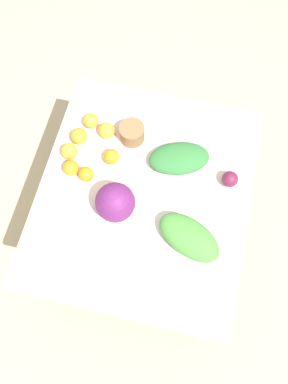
{
  "coord_description": "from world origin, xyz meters",
  "views": [
    {
      "loc": [
        -0.58,
        -0.14,
        2.32
      ],
      "look_at": [
        0.0,
        0.0,
        0.72
      ],
      "focal_mm": 35.0,
      "sensor_mm": 36.0,
      "label": 1
    }
  ],
  "objects_px": {
    "orange_2": "(86,174)",
    "orange_5": "(71,168)",
    "greens_bunch_dandelion": "(179,158)",
    "orange_1": "(79,136)",
    "orange_0": "(69,151)",
    "beet_root": "(230,179)",
    "orange_3": "(111,157)",
    "orange_4": "(107,131)",
    "greens_bunch_kale": "(189,237)",
    "cabbage_purple": "(115,202)",
    "paper_bag": "(132,133)",
    "orange_6": "(91,121)"
  },
  "relations": [
    {
      "from": "orange_2",
      "to": "orange_5",
      "type": "xyz_separation_m",
      "value": [
        0.01,
        0.08,
        0.0
      ]
    },
    {
      "from": "greens_bunch_dandelion",
      "to": "orange_1",
      "type": "distance_m",
      "value": 0.49
    },
    {
      "from": "orange_0",
      "to": "orange_1",
      "type": "bearing_deg",
      "value": -14.1
    },
    {
      "from": "greens_bunch_dandelion",
      "to": "beet_root",
      "type": "distance_m",
      "value": 0.25
    },
    {
      "from": "orange_3",
      "to": "orange_4",
      "type": "distance_m",
      "value": 0.14
    },
    {
      "from": "orange_3",
      "to": "greens_bunch_kale",
      "type": "bearing_deg",
      "value": -124.79
    },
    {
      "from": "cabbage_purple",
      "to": "orange_4",
      "type": "bearing_deg",
      "value": 21.51
    },
    {
      "from": "orange_0",
      "to": "orange_1",
      "type": "distance_m",
      "value": 0.09
    },
    {
      "from": "greens_bunch_dandelion",
      "to": "orange_0",
      "type": "relative_size",
      "value": 3.63
    },
    {
      "from": "paper_bag",
      "to": "orange_0",
      "type": "distance_m",
      "value": 0.31
    },
    {
      "from": "orange_0",
      "to": "orange_4",
      "type": "relative_size",
      "value": 0.99
    },
    {
      "from": "greens_bunch_kale",
      "to": "orange_1",
      "type": "bearing_deg",
      "value": 58.93
    },
    {
      "from": "orange_1",
      "to": "orange_2",
      "type": "bearing_deg",
      "value": -153.74
    },
    {
      "from": "orange_0",
      "to": "orange_6",
      "type": "xyz_separation_m",
      "value": [
        0.18,
        -0.05,
        -0.0
      ]
    },
    {
      "from": "orange_2",
      "to": "orange_3",
      "type": "xyz_separation_m",
      "value": [
        0.11,
        -0.09,
        0.0
      ]
    },
    {
      "from": "greens_bunch_dandelion",
      "to": "orange_4",
      "type": "distance_m",
      "value": 0.37
    },
    {
      "from": "cabbage_purple",
      "to": "paper_bag",
      "type": "height_order",
      "value": "cabbage_purple"
    },
    {
      "from": "paper_bag",
      "to": "greens_bunch_kale",
      "type": "xyz_separation_m",
      "value": [
        -0.44,
        -0.36,
        0.0
      ]
    },
    {
      "from": "orange_1",
      "to": "orange_3",
      "type": "distance_m",
      "value": 0.19
    },
    {
      "from": "orange_1",
      "to": "orange_4",
      "type": "distance_m",
      "value": 0.14
    },
    {
      "from": "cabbage_purple",
      "to": "orange_4",
      "type": "distance_m",
      "value": 0.39
    },
    {
      "from": "greens_bunch_kale",
      "to": "orange_2",
      "type": "xyz_separation_m",
      "value": [
        0.19,
        0.52,
        -0.01
      ]
    },
    {
      "from": "orange_0",
      "to": "orange_5",
      "type": "height_order",
      "value": "orange_0"
    },
    {
      "from": "greens_bunch_dandelion",
      "to": "orange_1",
      "type": "bearing_deg",
      "value": 89.79
    },
    {
      "from": "paper_bag",
      "to": "greens_bunch_kale",
      "type": "height_order",
      "value": "greens_bunch_kale"
    },
    {
      "from": "orange_4",
      "to": "orange_5",
      "type": "relative_size",
      "value": 1.04
    },
    {
      "from": "greens_bunch_dandelion",
      "to": "orange_1",
      "type": "height_order",
      "value": "orange_1"
    },
    {
      "from": "orange_5",
      "to": "orange_0",
      "type": "bearing_deg",
      "value": 22.67
    },
    {
      "from": "paper_bag",
      "to": "orange_3",
      "type": "bearing_deg",
      "value": 155.26
    },
    {
      "from": "cabbage_purple",
      "to": "orange_2",
      "type": "relative_size",
      "value": 2.49
    },
    {
      "from": "beet_root",
      "to": "orange_0",
      "type": "relative_size",
      "value": 0.96
    },
    {
      "from": "orange_1",
      "to": "cabbage_purple",
      "type": "bearing_deg",
      "value": -138.62
    },
    {
      "from": "greens_bunch_kale",
      "to": "orange_0",
      "type": "xyz_separation_m",
      "value": [
        0.28,
        0.63,
        -0.01
      ]
    },
    {
      "from": "greens_bunch_kale",
      "to": "orange_0",
      "type": "bearing_deg",
      "value": 66.07
    },
    {
      "from": "orange_4",
      "to": "orange_6",
      "type": "height_order",
      "value": "orange_4"
    },
    {
      "from": "paper_bag",
      "to": "greens_bunch_kale",
      "type": "relative_size",
      "value": 0.41
    },
    {
      "from": "orange_4",
      "to": "greens_bunch_kale",
      "type": "bearing_deg",
      "value": -131.31
    },
    {
      "from": "cabbage_purple",
      "to": "orange_3",
      "type": "bearing_deg",
      "value": 20.02
    },
    {
      "from": "orange_0",
      "to": "orange_2",
      "type": "height_order",
      "value": "orange_0"
    },
    {
      "from": "orange_0",
      "to": "orange_5",
      "type": "relative_size",
      "value": 1.03
    },
    {
      "from": "greens_bunch_dandelion",
      "to": "greens_bunch_kale",
      "type": "height_order",
      "value": "greens_bunch_kale"
    },
    {
      "from": "greens_bunch_dandelion",
      "to": "beet_root",
      "type": "height_order",
      "value": "beet_root"
    },
    {
      "from": "orange_0",
      "to": "orange_2",
      "type": "bearing_deg",
      "value": -130.27
    },
    {
      "from": "orange_4",
      "to": "paper_bag",
      "type": "bearing_deg",
      "value": -84.81
    },
    {
      "from": "greens_bunch_dandelion",
      "to": "orange_3",
      "type": "xyz_separation_m",
      "value": [
        -0.07,
        0.31,
        0.0
      ]
    },
    {
      "from": "beet_root",
      "to": "paper_bag",
      "type": "bearing_deg",
      "value": 75.92
    },
    {
      "from": "orange_1",
      "to": "orange_0",
      "type": "bearing_deg",
      "value": 165.9
    },
    {
      "from": "paper_bag",
      "to": "orange_2",
      "type": "distance_m",
      "value": 0.3
    },
    {
      "from": "greens_bunch_dandelion",
      "to": "orange_5",
      "type": "distance_m",
      "value": 0.51
    },
    {
      "from": "greens_bunch_dandelion",
      "to": "orange_5",
      "type": "height_order",
      "value": "orange_5"
    }
  ]
}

